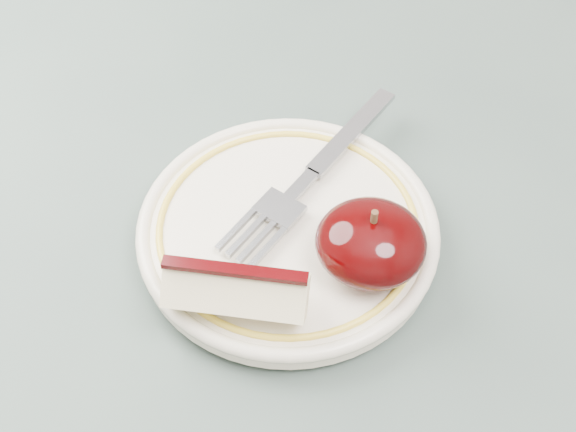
# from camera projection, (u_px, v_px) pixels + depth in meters

# --- Properties ---
(table) EXTENTS (0.90, 0.90, 0.75)m
(table) POSITION_uv_depth(u_px,v_px,m) (294.00, 287.00, 0.58)
(table) COLOR brown
(table) RESTS_ON ground
(plate) EXTENTS (0.18, 0.18, 0.02)m
(plate) POSITION_uv_depth(u_px,v_px,m) (288.00, 230.00, 0.49)
(plate) COLOR beige
(plate) RESTS_ON table
(apple_half) EXTENTS (0.06, 0.06, 0.05)m
(apple_half) POSITION_uv_depth(u_px,v_px,m) (371.00, 243.00, 0.45)
(apple_half) COLOR black
(apple_half) RESTS_ON plate
(apple_wedge) EXTENTS (0.08, 0.04, 0.04)m
(apple_wedge) POSITION_uv_depth(u_px,v_px,m) (236.00, 289.00, 0.43)
(apple_wedge) COLOR #F6E6B5
(apple_wedge) RESTS_ON plate
(fork) EXTENTS (0.10, 0.16, 0.00)m
(fork) POSITION_uv_depth(u_px,v_px,m) (312.00, 174.00, 0.50)
(fork) COLOR #96999E
(fork) RESTS_ON plate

